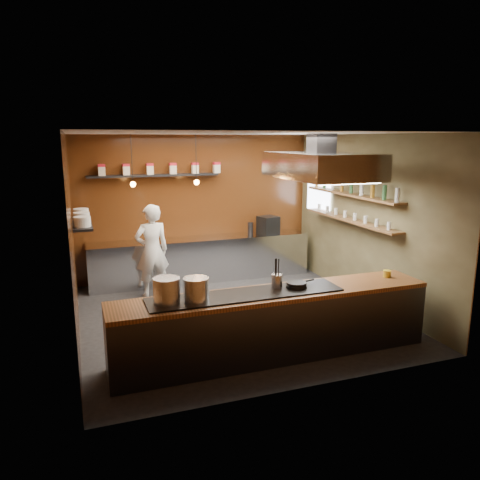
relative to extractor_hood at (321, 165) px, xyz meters
name	(u,v)px	position (x,y,z in m)	size (l,w,h in m)	color
floor	(235,315)	(-1.30, 0.40, -2.51)	(5.00, 5.00, 0.00)	black
back_wall	(197,207)	(-1.30, 2.90, -1.01)	(5.00, 5.00, 0.00)	#3D1B0B
left_wall	(72,239)	(-3.80, 0.40, -1.01)	(5.00, 5.00, 0.00)	#3D1B0B
right_wall	(367,219)	(1.20, 0.40, -1.01)	(5.00, 5.00, 0.00)	#443F27
ceiling	(235,133)	(-1.30, 0.40, 0.49)	(5.00, 5.00, 0.00)	silver
window_pane	(319,188)	(1.15, 2.10, -0.61)	(1.00, 1.00, 0.00)	white
prep_counter	(202,259)	(-1.30, 2.57, -2.06)	(4.60, 0.65, 0.90)	silver
pass_counter	(273,324)	(-1.30, -1.20, -2.04)	(4.40, 0.72, 0.94)	#38383D
tin_shelf	(154,175)	(-2.20, 2.76, -0.31)	(2.60, 0.26, 0.04)	black
plate_shelf	(82,223)	(-3.64, 1.40, -0.96)	(0.30, 1.40, 0.04)	black
bottle_shelf_upper	(351,195)	(1.04, 0.70, -0.59)	(0.26, 2.80, 0.04)	brown
bottle_shelf_lower	(350,220)	(1.04, 0.70, -1.06)	(0.26, 2.80, 0.04)	brown
extractor_hood	(321,165)	(0.00, 0.00, 0.00)	(1.20, 2.00, 0.72)	#38383D
pendant_left	(133,181)	(-2.70, 2.10, -0.35)	(0.10, 0.10, 0.95)	black
pendant_right	(197,180)	(-1.50, 2.10, -0.35)	(0.10, 0.10, 0.95)	black
storage_tins	(161,169)	(-2.05, 2.76, -0.17)	(2.43, 0.13, 0.22)	beige
plate_stacks	(82,217)	(-3.64, 1.40, -0.86)	(0.26, 1.16, 0.16)	silver
bottles	(351,187)	(1.04, 0.70, -0.45)	(0.06, 2.66, 0.24)	silver
wine_glasses	(350,215)	(1.04, 0.70, -0.97)	(0.07, 2.37, 0.13)	silver
stockpot_large	(167,291)	(-2.74, -1.21, -1.40)	(0.33, 0.33, 0.32)	silver
stockpot_small	(196,289)	(-2.38, -1.25, -1.42)	(0.32, 0.32, 0.30)	silver
utensil_crock	(277,281)	(-1.23, -1.12, -1.47)	(0.15, 0.15, 0.19)	silver
frying_pan	(297,285)	(-0.96, -1.17, -1.53)	(0.46, 0.29, 0.07)	black
butter_jar	(387,274)	(0.54, -1.13, -1.53)	(0.11, 0.11, 0.10)	gold
espresso_machine	(268,225)	(0.17, 2.50, -1.41)	(0.38, 0.36, 0.38)	black
chef	(152,251)	(-2.44, 1.88, -1.63)	(0.64, 0.42, 1.75)	white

